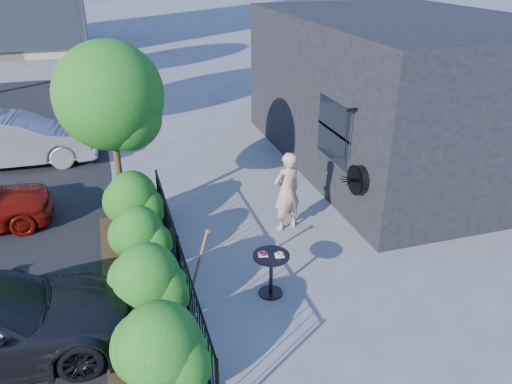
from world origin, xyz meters
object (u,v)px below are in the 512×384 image
object	(u,v)px
shovel	(197,270)
car_silver	(15,140)
cafe_table	(271,267)
woman	(287,191)
patio_tree	(113,103)

from	to	relation	value
shovel	car_silver	bearing A→B (deg)	115.95
cafe_table	car_silver	xyz separation A→B (m)	(-4.96, 7.81, 0.16)
woman	shovel	world-z (taller)	woman
cafe_table	shovel	xyz separation A→B (m)	(-1.26, 0.21, 0.06)
shovel	woman	bearing A→B (deg)	39.62
cafe_table	shovel	bearing A→B (deg)	170.69
cafe_table	car_silver	bearing A→B (deg)	122.41
cafe_table	shovel	world-z (taller)	shovel
patio_tree	car_silver	bearing A→B (deg)	121.50
car_silver	cafe_table	bearing A→B (deg)	-144.82
patio_tree	cafe_table	world-z (taller)	patio_tree
patio_tree	cafe_table	size ratio (longest dim) A/B	4.57
shovel	car_silver	xyz separation A→B (m)	(-3.70, 7.60, 0.10)
cafe_table	car_silver	distance (m)	9.25
cafe_table	shovel	size ratio (longest dim) A/B	0.61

